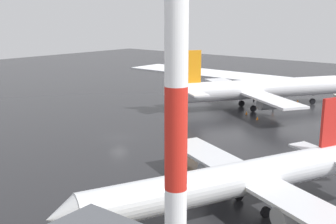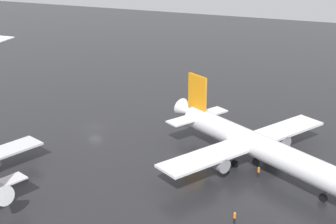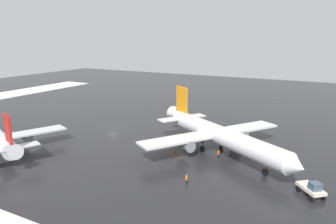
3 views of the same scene
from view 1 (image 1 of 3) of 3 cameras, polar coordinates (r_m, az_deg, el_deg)
name	(u,v)px [view 1 (image 1 of 3)]	position (r m, az deg, el deg)	size (l,w,h in m)	color
ground_plane	(119,137)	(64.23, -6.69, -3.43)	(240.00, 240.00, 0.00)	#232326
snow_bank_right	(301,83)	(119.17, 17.60, 3.79)	(14.00, 116.00, 0.30)	white
airplane_parked_starboard	(259,89)	(84.58, 12.21, 3.08)	(35.25, 30.23, 11.78)	white
airplane_far_rear	(236,180)	(39.77, 9.15, -9.07)	(31.97, 27.09, 9.96)	silver
ground_crew_near_tug	(273,105)	(84.63, 14.06, 0.98)	(0.36, 0.36, 1.71)	black
traffic_cone_near_nose	(298,101)	(93.34, 17.16, 1.46)	(0.36, 0.36, 0.55)	orange
traffic_cone_mid_line	(246,113)	(79.66, 10.58, -0.11)	(0.36, 0.36, 0.55)	orange
traffic_cone_wingtip_side	(257,118)	(76.00, 12.01, -0.81)	(0.36, 0.36, 0.55)	orange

